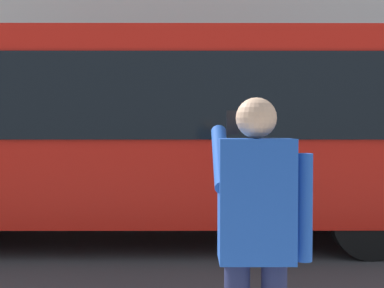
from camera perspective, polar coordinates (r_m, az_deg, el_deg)
The scene contains 3 objects.
ground_plane at distance 7.46m, azimuth 3.82°, elevation -11.23°, with size 60.00×60.00×0.00m, color #38383A.
red_bus at distance 7.27m, azimuth -5.83°, elevation 1.80°, with size 9.05×2.54×3.08m.
pedestrian_photographer at distance 2.65m, azimuth 7.66°, elevation -9.99°, with size 0.53×0.52×1.70m.
Camera 1 is at (0.51, 7.25, 1.68)m, focal length 44.86 mm.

